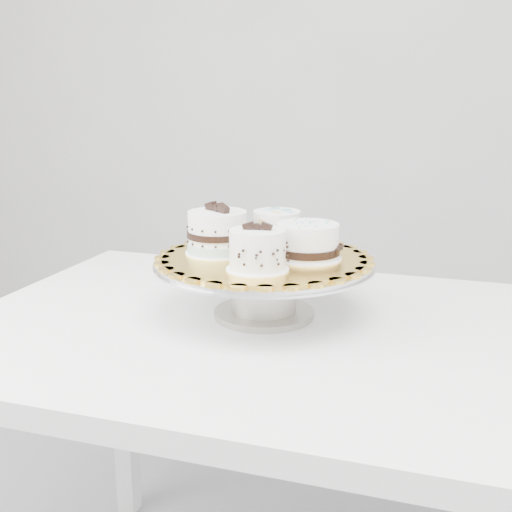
% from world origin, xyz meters
% --- Properties ---
extents(wall_back, '(3.50, 0.02, 2.80)m').
position_xyz_m(wall_back, '(0.00, 1.75, 1.40)').
color(wall_back, beige).
rests_on(wall_back, floor).
extents(table, '(1.27, 0.91, 0.75)m').
position_xyz_m(table, '(0.09, 0.05, 0.67)').
color(table, white).
rests_on(table, floor).
extents(cake_stand, '(0.41, 0.41, 0.11)m').
position_xyz_m(cake_stand, '(0.04, 0.09, 0.83)').
color(cake_stand, gray).
rests_on(cake_stand, table).
extents(cake_board, '(0.38, 0.38, 0.01)m').
position_xyz_m(cake_board, '(0.04, 0.09, 0.86)').
color(cake_board, gold).
rests_on(cake_board, cake_stand).
extents(cake_swirl, '(0.11, 0.11, 0.09)m').
position_xyz_m(cake_swirl, '(0.04, 0.00, 0.90)').
color(cake_swirl, white).
rests_on(cake_swirl, cake_board).
extents(cake_banded, '(0.15, 0.15, 0.10)m').
position_xyz_m(cake_banded, '(-0.06, 0.10, 0.90)').
color(cake_banded, white).
rests_on(cake_banded, cake_board).
extents(cake_dots, '(0.12, 0.12, 0.07)m').
position_xyz_m(cake_dots, '(0.04, 0.19, 0.90)').
color(cake_dots, white).
rests_on(cake_dots, cake_board).
extents(cake_ribbon, '(0.13, 0.13, 0.07)m').
position_xyz_m(cake_ribbon, '(0.12, 0.10, 0.90)').
color(cake_ribbon, white).
rests_on(cake_ribbon, cake_board).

